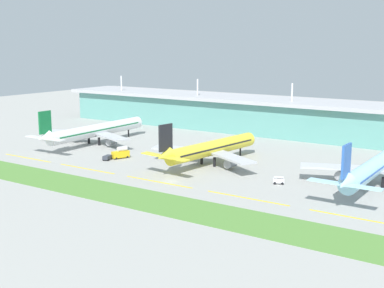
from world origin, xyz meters
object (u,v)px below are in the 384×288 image
airliner_middle (210,149)px  pushback_tug (107,157)px  airliner_far (375,166)px  airliner_near (96,131)px  fuel_truck (121,153)px  baggage_cart (279,180)px

airliner_middle → pushback_tug: size_ratio=12.28×
airliner_middle → airliner_far: size_ratio=0.83×
airliner_middle → pushback_tug: bearing=-157.5°
airliner_near → airliner_far: bearing=-0.6°
pushback_tug → airliner_middle: bearing=22.5°
fuel_truck → pushback_tug: fuel_truck is taller
airliner_far → pushback_tug: 102.51m
airliner_near → baggage_cart: size_ratio=17.36×
airliner_far → fuel_truck: bearing=-171.0°
airliner_far → baggage_cart: (-27.10, -16.29, -5.19)m
airliner_far → baggage_cart: size_ratio=17.79×
airliner_middle → baggage_cart: bearing=-18.6°
pushback_tug → baggage_cart: bearing=3.7°
airliner_far → airliner_middle: bearing=-175.5°
fuel_truck → airliner_far: bearing=9.0°
airliner_middle → fuel_truck: size_ratio=7.81×
airliner_middle → pushback_tug: airliner_middle is taller
baggage_cart → fuel_truck: bearing=179.4°
airliner_middle → fuel_truck: bearing=-163.8°
baggage_cart → pushback_tug: 73.24m
fuel_truck → pushback_tug: size_ratio=1.57×
airliner_near → airliner_far: (128.18, -1.40, 0.00)m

